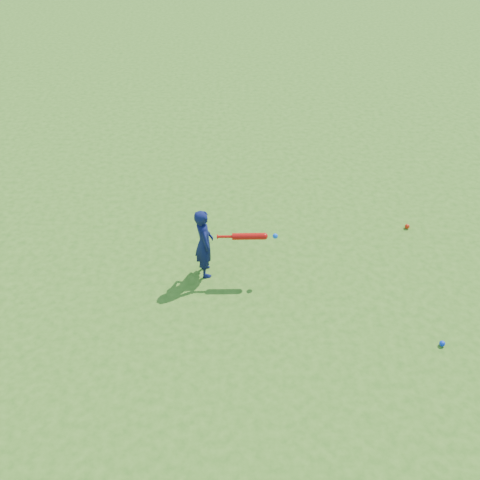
{
  "coord_description": "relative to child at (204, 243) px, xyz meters",
  "views": [
    {
      "loc": [
        0.05,
        -5.89,
        5.23
      ],
      "look_at": [
        0.07,
        -0.1,
        0.59
      ],
      "focal_mm": 40.0,
      "sensor_mm": 36.0,
      "label": 1
    }
  ],
  "objects": [
    {
      "name": "ground",
      "position": [
        0.43,
        0.11,
        -0.54
      ],
      "size": [
        80.0,
        80.0,
        0.0
      ],
      "primitive_type": "plane",
      "color": "#396E1A",
      "rests_on": "ground"
    },
    {
      "name": "ground_ball_red",
      "position": [
        3.19,
        1.04,
        -0.51
      ],
      "size": [
        0.08,
        0.08,
        0.08
      ],
      "primitive_type": "sphere",
      "color": "red",
      "rests_on": "ground"
    },
    {
      "name": "ground_ball_blue",
      "position": [
        3.03,
        -1.38,
        -0.51
      ],
      "size": [
        0.07,
        0.07,
        0.07
      ],
      "primitive_type": "sphere",
      "color": "#0C32D7",
      "rests_on": "ground"
    },
    {
      "name": "bat_swing",
      "position": [
        0.65,
        -0.04,
        0.15
      ],
      "size": [
        0.84,
        0.1,
        0.09
      ],
      "rotation": [
        0.0,
        0.0,
        0.02
      ],
      "color": "red",
      "rests_on": "ground"
    },
    {
      "name": "child",
      "position": [
        0.0,
        0.0,
        0.0
      ],
      "size": [
        0.35,
        0.45,
        1.09
      ],
      "primitive_type": "imported",
      "rotation": [
        0.0,
        0.0,
        1.8
      ],
      "color": "#0F1546",
      "rests_on": "ground"
    }
  ]
}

